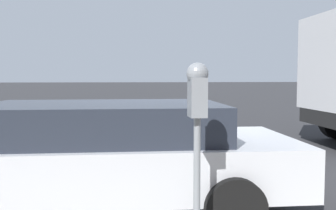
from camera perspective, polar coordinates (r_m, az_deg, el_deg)
name	(u,v)px	position (r m, az deg, el deg)	size (l,w,h in m)	color
ground_plane	(172,183)	(6.21, 0.52, -11.24)	(220.00, 220.00, 0.00)	#2B2B2D
parking_meter	(197,106)	(3.39, 4.27, -0.22)	(0.21, 0.19, 1.60)	gray
car_silver	(93,153)	(4.87, -10.83, -6.86)	(2.28, 5.04, 1.33)	#B7BABF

